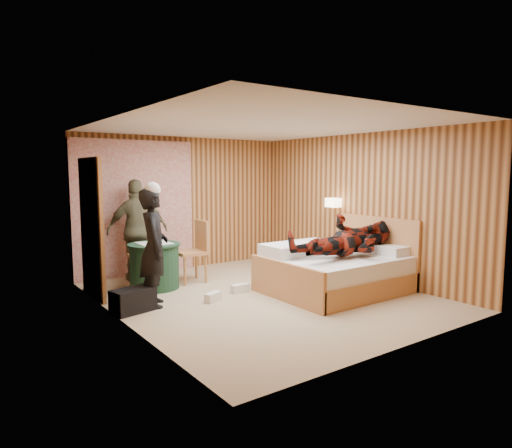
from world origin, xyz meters
TOP-DOWN VIEW (x-y plane):
  - floor at (0.00, 0.00)m, footprint 4.20×5.00m
  - ceiling at (0.00, 0.00)m, footprint 4.20×5.00m
  - wall_back at (0.00, 2.50)m, footprint 4.20×0.02m
  - wall_left at (-2.10, 0.00)m, footprint 0.02×5.00m
  - wall_right at (2.10, 0.00)m, footprint 0.02×5.00m
  - curtain at (-1.00, 2.43)m, footprint 2.20×0.08m
  - doorway at (-2.06, 1.40)m, footprint 0.06×0.90m
  - wall_lamp at (1.92, 0.45)m, footprint 0.26×0.24m
  - bed at (1.12, -0.42)m, footprint 2.04×1.61m
  - nightstand at (1.88, 0.42)m, footprint 0.43×0.58m
  - round_table at (-1.11, 1.35)m, footprint 0.82×0.82m
  - chair_far at (-1.10, 2.00)m, footprint 0.49×0.49m
  - chair_near at (-0.36, 1.39)m, footprint 0.49×0.49m
  - duffel_bag at (-1.85, 0.33)m, footprint 0.61×0.42m
  - sneaker_left at (-0.15, 0.34)m, footprint 0.29×0.13m
  - sneaker_right at (-0.74, 0.16)m, footprint 0.30×0.22m
  - woman_standing at (-1.49, 0.45)m, footprint 0.58×0.70m
  - man_at_table at (-1.11, 2.04)m, footprint 1.08×0.62m
  - man_on_bed at (1.15, -0.65)m, footprint 0.86×0.67m
  - book_lower at (1.88, 0.37)m, footprint 0.21×0.25m
  - book_upper at (1.88, 0.37)m, footprint 0.18×0.24m
  - cup_nightstand at (1.88, 0.55)m, footprint 0.10×0.10m
  - cup_table at (-1.01, 1.30)m, footprint 0.16×0.16m

SIDE VIEW (x-z plane):
  - floor at x=0.00m, z-range -0.01..0.01m
  - sneaker_right at x=-0.74m, z-range 0.00..0.13m
  - sneaker_left at x=-0.15m, z-range 0.00..0.13m
  - duffel_bag at x=-1.85m, z-range 0.00..0.32m
  - nightstand at x=1.88m, z-range 0.01..0.57m
  - bed at x=1.12m, z-range -0.23..0.87m
  - round_table at x=-1.11m, z-range 0.00..0.73m
  - chair_far at x=-1.10m, z-range 0.07..1.00m
  - book_lower at x=1.88m, z-range 0.56..0.58m
  - book_upper at x=1.88m, z-range 0.58..0.60m
  - chair_near at x=-0.36m, z-range 0.08..1.12m
  - cup_nightstand at x=1.88m, z-range 0.56..0.66m
  - cup_table at x=-1.01m, z-range 0.73..0.83m
  - woman_standing at x=-1.49m, z-range 0.00..1.63m
  - man_at_table at x=-1.11m, z-range 0.00..1.72m
  - man_on_bed at x=1.15m, z-range 0.10..1.87m
  - doorway at x=-2.06m, z-range 0.00..2.05m
  - curtain at x=-1.00m, z-range 0.00..2.40m
  - wall_back at x=0.00m, z-range 0.00..2.50m
  - wall_left at x=-2.10m, z-range 0.00..2.50m
  - wall_right at x=2.10m, z-range 0.00..2.50m
  - wall_lamp at x=1.92m, z-range 1.22..1.38m
  - ceiling at x=0.00m, z-range 2.50..2.50m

